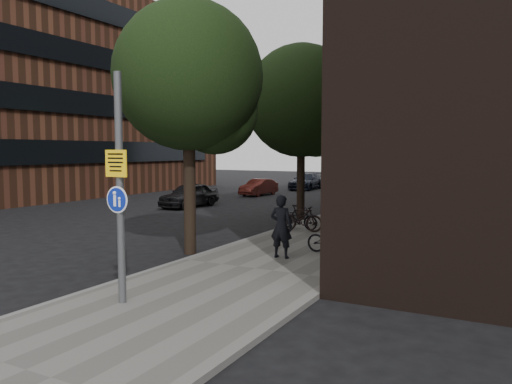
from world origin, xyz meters
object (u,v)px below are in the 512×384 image
Objects in this scene: parked_car_near at (189,195)px; signpost at (120,188)px; pedestrian at (281,226)px; parked_bike_facade_near at (333,239)px.

signpost is at bearing -56.16° from parked_car_near.
pedestrian reaches higher than parked_bike_facade_near.
parked_bike_facade_near is at bearing -133.45° from pedestrian.
pedestrian is 0.45× the size of parked_car_near.
signpost reaches higher than parked_car_near.
parked_car_near is at bearing 54.23° from parked_bike_facade_near.
parked_bike_facade_near is at bearing -34.98° from parked_car_near.
signpost is at bearing 163.41° from parked_bike_facade_near.
signpost reaches higher than pedestrian.
signpost reaches higher than parked_bike_facade_near.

